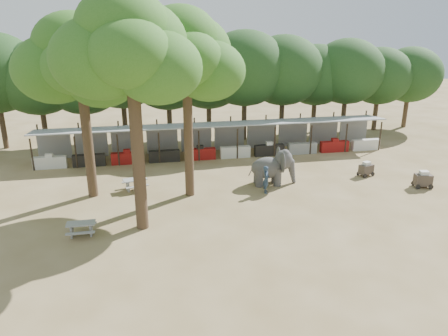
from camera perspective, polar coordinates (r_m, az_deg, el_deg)
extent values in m
plane|color=brown|center=(22.93, 4.84, -8.67)|extent=(100.00, 100.00, 0.00)
cube|color=#939699|center=(34.91, -1.14, 5.71)|extent=(28.00, 2.99, 0.39)
cylinder|color=#2D2319|center=(34.21, -22.02, 1.72)|extent=(0.12, 0.12, 2.40)
cylinder|color=#2D2319|center=(36.71, -21.32, 3.28)|extent=(0.12, 0.12, 2.80)
cube|color=silver|center=(34.66, -21.79, 0.67)|extent=(2.38, 0.50, 0.90)
cube|color=gray|center=(36.76, -21.25, 2.66)|extent=(2.52, 0.12, 2.00)
cylinder|color=#2D2319|center=(33.75, -17.37, 2.04)|extent=(0.12, 0.12, 2.40)
cylinder|color=#2D2319|center=(36.28, -16.97, 3.59)|extent=(0.12, 0.12, 2.80)
cube|color=black|center=(34.21, -17.20, 0.96)|extent=(2.38, 0.50, 0.90)
cube|color=gray|center=(36.34, -16.92, 2.96)|extent=(2.52, 0.12, 2.00)
cylinder|color=#2D2319|center=(33.52, -12.62, 2.35)|extent=(0.12, 0.12, 2.40)
cylinder|color=#2D2319|center=(36.06, -12.55, 3.89)|extent=(0.12, 0.12, 2.80)
cube|color=maroon|center=(33.98, -12.52, 1.26)|extent=(2.38, 0.50, 0.90)
cube|color=gray|center=(36.12, -12.51, 3.26)|extent=(2.52, 0.12, 2.00)
cylinder|color=#2D2319|center=(33.52, -7.84, 2.65)|extent=(0.12, 0.12, 2.40)
cylinder|color=#2D2319|center=(36.07, -8.10, 4.16)|extent=(0.12, 0.12, 2.80)
cube|color=black|center=(33.98, -7.80, 1.55)|extent=(2.38, 0.50, 0.90)
cube|color=gray|center=(36.12, -8.07, 3.53)|extent=(2.52, 0.12, 2.00)
cylinder|color=#2D2319|center=(33.76, -3.09, 2.92)|extent=(0.12, 0.12, 2.40)
cylinder|color=#2D2319|center=(36.28, -3.67, 4.41)|extent=(0.12, 0.12, 2.80)
cube|color=maroon|center=(34.22, -3.12, 1.83)|extent=(2.38, 0.50, 0.90)
cube|color=gray|center=(36.34, -3.65, 3.78)|extent=(2.52, 0.12, 2.00)
cylinder|color=#2D2319|center=(34.22, 1.57, 3.17)|extent=(0.12, 0.12, 2.40)
cylinder|color=#2D2319|center=(36.72, 0.68, 4.63)|extent=(0.12, 0.12, 2.80)
cube|color=silver|center=(34.67, 1.47, 2.10)|extent=(2.38, 0.50, 0.90)
cube|color=gray|center=(36.77, 0.69, 4.01)|extent=(2.52, 0.12, 2.00)
cylinder|color=#2D2319|center=(34.91, 6.08, 3.39)|extent=(0.12, 0.12, 2.40)
cylinder|color=#2D2319|center=(37.35, 4.91, 4.82)|extent=(0.12, 0.12, 2.80)
cube|color=black|center=(35.35, 5.92, 2.34)|extent=(2.38, 0.50, 0.90)
cube|color=gray|center=(37.41, 4.91, 4.21)|extent=(2.52, 0.12, 2.00)
cylinder|color=#2D2319|center=(35.79, 10.38, 3.59)|extent=(0.12, 0.12, 2.40)
cylinder|color=#2D2319|center=(38.18, 8.98, 4.97)|extent=(0.12, 0.12, 2.80)
cube|color=gray|center=(36.23, 10.17, 2.55)|extent=(2.38, 0.50, 0.90)
cube|color=gray|center=(38.24, 8.97, 4.37)|extent=(2.52, 0.12, 2.00)
cylinder|color=#2D2319|center=(36.88, 14.46, 3.75)|extent=(0.12, 0.12, 2.40)
cylinder|color=#2D2319|center=(39.20, 12.86, 5.10)|extent=(0.12, 0.12, 2.80)
cube|color=maroon|center=(37.29, 14.21, 2.75)|extent=(2.38, 0.50, 0.90)
cube|color=gray|center=(39.25, 12.84, 4.51)|extent=(2.52, 0.12, 2.00)
cylinder|color=#2D2319|center=(38.13, 18.29, 3.89)|extent=(0.12, 0.12, 2.40)
cylinder|color=#2D2319|center=(40.38, 16.53, 5.19)|extent=(0.12, 0.12, 2.80)
cube|color=silver|center=(38.54, 18.00, 2.92)|extent=(2.38, 0.50, 0.90)
cube|color=gray|center=(40.44, 16.50, 4.63)|extent=(2.52, 0.12, 2.00)
cylinder|color=#332316|center=(27.37, -17.59, 5.47)|extent=(0.60, 0.60, 9.20)
cone|color=#332316|center=(26.71, -18.62, 15.08)|extent=(0.57, 0.57, 2.88)
ellipsoid|color=#205413|center=(27.33, -21.19, 11.95)|extent=(4.80, 4.80, 3.94)
ellipsoid|color=#205413|center=(26.15, -15.71, 11.35)|extent=(4.20, 4.20, 3.44)
ellipsoid|color=#205413|center=(27.83, -17.74, 13.69)|extent=(5.20, 5.20, 4.26)
ellipsoid|color=#205413|center=(25.51, -18.71, 12.46)|extent=(3.80, 3.80, 3.12)
ellipsoid|color=#205413|center=(26.94, -19.22, 15.09)|extent=(4.40, 4.40, 3.61)
cylinder|color=#332316|center=(22.16, -11.37, 4.47)|extent=(0.64, 0.64, 10.40)
cone|color=#332316|center=(21.45, -12.33, 18.01)|extent=(0.61, 0.61, 3.25)
ellipsoid|color=#205413|center=(21.91, -15.78, 13.66)|extent=(4.80, 4.80, 3.94)
ellipsoid|color=#205413|center=(20.99, -8.61, 12.83)|extent=(4.20, 4.20, 3.44)
ellipsoid|color=#205413|center=(22.59, -11.57, 15.67)|extent=(5.20, 5.20, 4.26)
ellipsoid|color=#205413|center=(20.22, -12.13, 14.38)|extent=(3.80, 3.80, 3.12)
ellipsoid|color=#205413|center=(21.66, -13.12, 17.54)|extent=(4.40, 4.40, 3.61)
cylinder|color=#332316|center=(26.27, -4.72, 6.21)|extent=(0.56, 0.56, 9.60)
cone|color=#332316|center=(25.61, -5.03, 16.73)|extent=(0.53, 0.53, 3.00)
ellipsoid|color=#205413|center=(25.91, -8.17, 13.45)|extent=(4.80, 4.80, 3.94)
ellipsoid|color=#205413|center=(25.32, -2.00, 12.58)|extent=(4.20, 4.20, 3.44)
ellipsoid|color=#205413|center=(26.77, -4.79, 15.05)|extent=(5.20, 5.20, 4.26)
ellipsoid|color=#205413|center=(24.40, -4.62, 13.92)|extent=(3.80, 3.80, 3.12)
ellipsoid|color=#205413|center=(25.78, -5.77, 16.63)|extent=(4.40, 4.40, 3.61)
cylinder|color=#332316|center=(40.98, -26.15, 4.88)|extent=(0.44, 0.44, 3.74)
ellipsoid|color=black|center=(40.34, -26.92, 9.89)|extent=(6.46, 5.95, 5.61)
cylinder|color=#332316|center=(40.21, -21.57, 5.26)|extent=(0.44, 0.44, 3.74)
ellipsoid|color=black|center=(39.56, -22.23, 10.39)|extent=(6.46, 5.95, 5.61)
cylinder|color=#332316|center=(39.71, -16.84, 5.63)|extent=(0.44, 0.44, 3.74)
ellipsoid|color=black|center=(39.05, -17.36, 10.84)|extent=(6.46, 5.95, 5.61)
cylinder|color=#332316|center=(39.48, -12.01, 5.96)|extent=(0.44, 0.44, 3.74)
ellipsoid|color=black|center=(38.82, -12.39, 11.21)|extent=(6.46, 5.95, 5.61)
cylinder|color=#332316|center=(39.53, -7.16, 6.26)|extent=(0.44, 0.44, 3.74)
ellipsoid|color=black|center=(38.87, -7.38, 11.51)|extent=(6.46, 5.95, 5.61)
cylinder|color=#332316|center=(39.86, -2.34, 6.50)|extent=(0.44, 0.44, 3.74)
ellipsoid|color=black|center=(39.21, -2.42, 11.71)|extent=(6.46, 5.95, 5.61)
cylinder|color=#332316|center=(40.47, 2.36, 6.70)|extent=(0.44, 0.44, 3.74)
ellipsoid|color=black|center=(39.82, 2.43, 11.83)|extent=(6.46, 5.95, 5.61)
cylinder|color=#332316|center=(41.33, 6.90, 6.84)|extent=(0.44, 0.44, 3.74)
ellipsoid|color=black|center=(40.70, 7.11, 11.87)|extent=(6.46, 5.95, 5.61)
cylinder|color=#332316|center=(42.44, 11.23, 6.94)|extent=(0.44, 0.44, 3.74)
ellipsoid|color=black|center=(41.83, 11.56, 11.83)|extent=(6.46, 5.95, 5.61)
cylinder|color=#332316|center=(43.78, 15.32, 7.00)|extent=(0.44, 0.44, 3.74)
ellipsoid|color=black|center=(43.19, 15.76, 11.74)|extent=(6.46, 5.95, 5.61)
cylinder|color=#332316|center=(45.32, 19.15, 7.03)|extent=(0.44, 0.44, 3.74)
ellipsoid|color=black|center=(44.75, 19.67, 11.59)|extent=(6.46, 5.95, 5.61)
cylinder|color=#332316|center=(47.05, 22.71, 7.02)|extent=(0.44, 0.44, 3.74)
ellipsoid|color=black|center=(46.50, 23.30, 11.41)|extent=(6.46, 5.95, 5.61)
ellipsoid|color=#3C3A39|center=(29.10, 5.72, 0.04)|extent=(2.31, 1.46, 1.43)
cylinder|color=#3C3A39|center=(28.86, 4.64, -1.27)|extent=(0.55, 0.55, 1.21)
cylinder|color=#3C3A39|center=(29.49, 4.39, -0.81)|extent=(0.55, 0.55, 1.21)
cylinder|color=#3C3A39|center=(29.11, 7.00, -1.17)|extent=(0.55, 0.55, 1.21)
cylinder|color=#3C3A39|center=(29.73, 6.70, -0.71)|extent=(0.55, 0.55, 1.21)
ellipsoid|color=#3C3A39|center=(29.17, 7.78, 1.06)|extent=(1.30, 1.08, 1.33)
ellipsoid|color=#3C3A39|center=(28.52, 7.70, 0.71)|extent=(0.29, 1.11, 1.37)
ellipsoid|color=#3C3A39|center=(29.71, 7.11, 1.51)|extent=(0.29, 1.11, 1.37)
cone|color=#3C3A39|center=(29.64, 8.92, -0.58)|extent=(0.59, 0.59, 1.51)
imported|color=#26384C|center=(27.81, 5.53, -1.49)|extent=(0.59, 0.74, 1.78)
cube|color=gray|center=(23.64, -18.21, -6.88)|extent=(1.44, 0.68, 0.06)
cube|color=gray|center=(23.86, -19.27, -7.70)|extent=(0.10, 0.57, 0.67)
cube|color=gray|center=(23.73, -16.97, -7.59)|extent=(0.10, 0.57, 0.67)
cube|color=gray|center=(23.30, -18.28, -8.08)|extent=(1.44, 0.25, 0.05)
cube|color=gray|center=(24.23, -18.01, -6.95)|extent=(1.44, 0.25, 0.05)
cube|color=gray|center=(28.77, -11.56, -1.46)|extent=(1.61, 1.05, 0.06)
cube|color=gray|center=(28.80, -12.47, -2.29)|extent=(0.25, 0.60, 0.69)
cube|color=gray|center=(29.00, -10.57, -1.99)|extent=(0.25, 0.60, 0.69)
cube|color=gray|center=(28.38, -11.25, -2.38)|extent=(1.50, 0.62, 0.05)
cube|color=gray|center=(29.37, -11.79, -1.66)|extent=(1.50, 0.62, 0.05)
cube|color=#372C25|center=(31.46, 24.55, -1.41)|extent=(1.16, 0.82, 0.74)
cylinder|color=black|center=(31.11, 24.00, -2.28)|extent=(0.32, 0.12, 0.32)
cylinder|color=black|center=(31.47, 25.41, -2.26)|extent=(0.32, 0.12, 0.32)
cylinder|color=black|center=(31.71, 23.51, -1.82)|extent=(0.32, 0.12, 0.32)
cylinder|color=black|center=(32.06, 24.90, -1.80)|extent=(0.32, 0.12, 0.32)
cube|color=silver|center=(31.31, 24.67, -0.59)|extent=(0.60, 0.51, 0.27)
cube|color=#372C25|center=(32.30, 18.07, -0.15)|extent=(1.10, 0.85, 0.67)
cylinder|color=black|center=(31.94, 17.94, -1.00)|extent=(0.29, 0.15, 0.29)
cylinder|color=black|center=(32.49, 18.88, -0.76)|extent=(0.29, 0.15, 0.29)
cylinder|color=black|center=(32.34, 17.13, -0.66)|extent=(0.29, 0.15, 0.29)
cylinder|color=black|center=(32.88, 18.07, -0.43)|extent=(0.29, 0.15, 0.29)
cube|color=silver|center=(32.16, 18.15, 0.58)|extent=(0.58, 0.52, 0.24)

